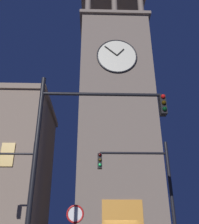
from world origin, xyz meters
TOP-DOWN VIEW (x-y plane):
  - clocktower at (-0.15, -2.83)m, footprint 8.05×7.41m
  - traffic_signal_near at (2.75, 13.53)m, footprint 4.56×0.41m
  - traffic_signal_mid at (-0.42, 9.18)m, footprint 3.60×0.41m
  - traffic_signal_far at (6.46, 7.62)m, footprint 3.21×0.41m
  - no_horn_sign at (2.97, 9.54)m, footprint 0.78×0.14m

SIDE VIEW (x-z plane):
  - no_horn_sign at x=2.97m, z-range 0.80..3.64m
  - traffic_signal_mid at x=-0.42m, z-range 0.90..6.85m
  - traffic_signal_far at x=6.46m, z-range 0.87..7.31m
  - traffic_signal_near at x=2.75m, z-range 1.08..8.03m
  - clocktower at x=-0.15m, z-range -2.65..27.80m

